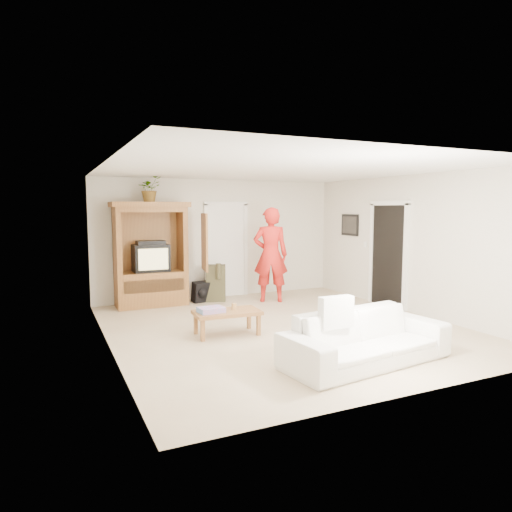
{
  "coord_description": "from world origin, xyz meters",
  "views": [
    {
      "loc": [
        -3.52,
        -6.54,
        1.98
      ],
      "look_at": [
        -0.21,
        0.6,
        1.15
      ],
      "focal_mm": 32.0,
      "sensor_mm": 36.0,
      "label": 1
    }
  ],
  "objects": [
    {
      "name": "wall_back",
      "position": [
        0.0,
        3.0,
        1.3
      ],
      "size": [
        5.5,
        0.0,
        5.5
      ],
      "primitive_type": "plane",
      "rotation": [
        1.57,
        0.0,
        0.0
      ],
      "color": "silver",
      "rests_on": "floor"
    },
    {
      "name": "armoire",
      "position": [
        -1.58,
        2.66,
        0.91
      ],
      "size": [
        1.82,
        1.14,
        2.1
      ],
      "color": "brown",
      "rests_on": "floor"
    },
    {
      "name": "coffee_table",
      "position": [
        -0.99,
        -0.01,
        0.33
      ],
      "size": [
        1.06,
        0.62,
        0.38
      ],
      "rotation": [
        0.0,
        0.0,
        -0.06
      ],
      "color": "#A27038",
      "rests_on": "floor"
    },
    {
      "name": "wall_left",
      "position": [
        -2.75,
        0.0,
        1.3
      ],
      "size": [
        0.0,
        6.0,
        6.0
      ],
      "primitive_type": "plane",
      "rotation": [
        1.57,
        0.0,
        1.57
      ],
      "color": "silver",
      "rests_on": "floor"
    },
    {
      "name": "candle",
      "position": [
        -0.85,
        0.04,
        0.43
      ],
      "size": [
        0.08,
        0.08,
        0.1
      ],
      "primitive_type": "cylinder",
      "color": "tan",
      "rests_on": "coffee_table"
    },
    {
      "name": "towel",
      "position": [
        -1.25,
        -0.01,
        0.42
      ],
      "size": [
        0.4,
        0.31,
        0.08
      ],
      "primitive_type": "cube",
      "rotation": [
        0.0,
        0.0,
        0.08
      ],
      "color": "#EE4F7A",
      "rests_on": "coffee_table"
    },
    {
      "name": "door_back",
      "position": [
        0.15,
        2.97,
        1.02
      ],
      "size": [
        0.85,
        0.05,
        2.04
      ],
      "primitive_type": "cube",
      "color": "white",
      "rests_on": "floor"
    },
    {
      "name": "man",
      "position": [
        0.78,
        2.01,
        1.0
      ],
      "size": [
        0.86,
        0.73,
        1.99
      ],
      "primitive_type": "imported",
      "rotation": [
        0.0,
        0.0,
        2.72
      ],
      "color": "red",
      "rests_on": "floor"
    },
    {
      "name": "doorway_right",
      "position": [
        2.73,
        0.6,
        1.02
      ],
      "size": [
        0.05,
        0.9,
        2.04
      ],
      "primitive_type": "cube",
      "color": "black",
      "rests_on": "floor"
    },
    {
      "name": "floor",
      "position": [
        0.0,
        0.0,
        0.0
      ],
      "size": [
        6.0,
        6.0,
        0.0
      ],
      "primitive_type": "plane",
      "color": "tan",
      "rests_on": "ground"
    },
    {
      "name": "plant",
      "position": [
        -1.6,
        2.63,
        2.36
      ],
      "size": [
        0.61,
        0.6,
        0.51
      ],
      "primitive_type": "imported",
      "rotation": [
        0.0,
        0.0,
        0.64
      ],
      "color": "#4C7238",
      "rests_on": "armoire"
    },
    {
      "name": "ceiling",
      "position": [
        0.0,
        0.0,
        2.6
      ],
      "size": [
        6.0,
        6.0,
        0.0
      ],
      "primitive_type": "plane",
      "rotation": [
        3.14,
        0.0,
        0.0
      ],
      "color": "white",
      "rests_on": "floor"
    },
    {
      "name": "backpack_olive",
      "position": [
        -0.26,
        2.53,
        0.39
      ],
      "size": [
        0.49,
        0.43,
        0.77
      ],
      "primitive_type": null,
      "rotation": [
        0.0,
        0.0,
        -0.38
      ],
      "color": "#47442B",
      "rests_on": "floor"
    },
    {
      "name": "backpack_black",
      "position": [
        -0.6,
        2.53,
        0.21
      ],
      "size": [
        0.38,
        0.27,
        0.43
      ],
      "primitive_type": null,
      "rotation": [
        0.0,
        0.0,
        0.2
      ],
      "color": "black",
      "rests_on": "floor"
    },
    {
      "name": "wall_right",
      "position": [
        2.75,
        0.0,
        1.3
      ],
      "size": [
        0.0,
        6.0,
        6.0
      ],
      "primitive_type": "plane",
      "rotation": [
        1.57,
        0.0,
        -1.57
      ],
      "color": "silver",
      "rests_on": "floor"
    },
    {
      "name": "sofa",
      "position": [
        0.15,
        -1.98,
        0.33
      ],
      "size": [
        2.35,
        1.15,
        0.66
      ],
      "primitive_type": "imported",
      "rotation": [
        0.0,
        0.0,
        0.12
      ],
      "color": "white",
      "rests_on": "floor"
    },
    {
      "name": "wall_front",
      "position": [
        0.0,
        -3.0,
        1.3
      ],
      "size": [
        5.5,
        0.0,
        5.5
      ],
      "primitive_type": "plane",
      "rotation": [
        -1.57,
        0.0,
        0.0
      ],
      "color": "silver",
      "rests_on": "floor"
    },
    {
      "name": "doormat",
      "position": [
        2.3,
        0.6,
        0.01
      ],
      "size": [
        0.6,
        0.4,
        0.02
      ],
      "primitive_type": "cube",
      "color": "#382316",
      "rests_on": "floor"
    },
    {
      "name": "framed_picture",
      "position": [
        2.73,
        1.9,
        1.6
      ],
      "size": [
        0.03,
        0.6,
        0.48
      ],
      "primitive_type": "cube",
      "color": "black",
      "rests_on": "wall_right"
    }
  ]
}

